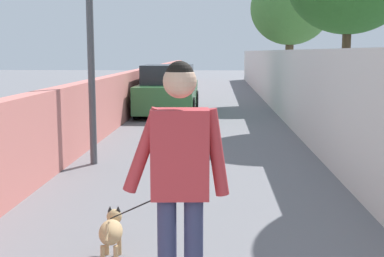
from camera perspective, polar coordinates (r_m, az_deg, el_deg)
ground_plane at (r=14.74m, az=1.48°, el=0.92°), size 80.00×80.00×0.00m
wall_left at (r=12.96m, az=-9.24°, el=2.76°), size 48.00×0.30×1.35m
fence_right at (r=12.81m, az=11.94°, el=4.08°), size 48.00×0.30×2.00m
tree_right_far at (r=19.85m, az=10.86°, el=12.90°), size 2.96×2.96×4.89m
person_skateboarder at (r=3.42m, az=-1.33°, el=-5.00°), size 0.24×0.71×1.80m
dog at (r=5.01m, az=-8.90°, el=-11.09°), size 1.60×0.88×1.06m
car_near at (r=16.29m, az=-2.66°, el=4.16°), size 4.11×1.80×1.54m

